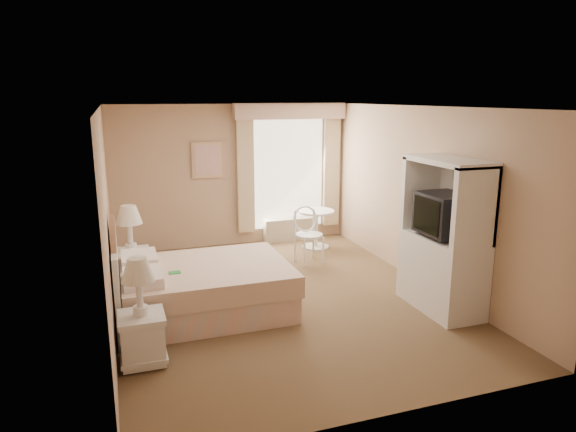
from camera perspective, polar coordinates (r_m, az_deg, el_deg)
name	(u,v)px	position (r m, az deg, el deg)	size (l,w,h in m)	color
room	(280,207)	(6.57, -0.85, 1.05)	(4.21, 5.51, 2.51)	brown
window	(290,169)	(9.36, 0.21, 5.27)	(2.05, 0.22, 2.51)	white
framed_art	(207,160)	(9.01, -9.01, 6.15)	(0.52, 0.04, 0.62)	tan
bed	(197,287)	(6.48, -10.10, -7.75)	(2.09, 1.59, 1.40)	#E2A693
nightstand_near	(142,325)	(5.40, -15.96, -11.58)	(0.45, 0.45, 1.09)	white
nightstand_far	(132,259)	(7.40, -16.96, -4.58)	(0.49, 0.49, 1.18)	white
round_table	(316,223)	(9.05, 3.11, -0.76)	(0.64, 0.64, 0.68)	white
cafe_chair	(307,230)	(8.26, 2.17, -1.58)	(0.48, 0.48, 0.91)	white
armoire	(444,248)	(6.65, 16.91, -3.45)	(0.57, 1.15, 1.91)	white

